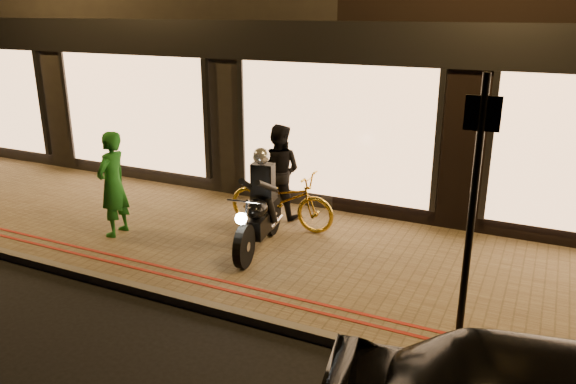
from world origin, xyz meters
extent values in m
plane|color=black|center=(0.00, 0.00, 0.00)|extent=(90.00, 90.00, 0.00)
cube|color=#726246|center=(0.00, 2.00, 0.06)|extent=(50.00, 4.00, 0.12)
cube|color=#59544C|center=(0.00, 0.05, 0.06)|extent=(50.00, 0.14, 0.12)
cube|color=maroon|center=(0.00, 0.45, 0.12)|extent=(50.00, 0.06, 0.01)
cube|color=maroon|center=(0.00, 0.65, 0.12)|extent=(50.00, 0.06, 0.01)
cube|color=black|center=(0.00, 3.95, 3.15)|extent=(48.00, 0.12, 0.70)
cube|color=#FFBC7F|center=(-4.50, 3.94, 1.61)|extent=(3.60, 0.06, 2.38)
cube|color=#FFBC7F|center=(0.00, 3.94, 1.61)|extent=(3.60, 0.06, 2.38)
cylinder|color=black|center=(-0.27, 1.19, 0.44)|extent=(0.22, 0.65, 0.64)
cylinder|color=black|center=(-0.48, 2.47, 0.44)|extent=(0.22, 0.65, 0.64)
cylinder|color=silver|center=(-0.27, 1.19, 0.44)|extent=(0.16, 0.16, 0.14)
cylinder|color=silver|center=(-0.48, 2.47, 0.44)|extent=(0.16, 0.16, 0.14)
cube|color=black|center=(-0.38, 1.88, 0.52)|extent=(0.37, 0.73, 0.30)
ellipsoid|color=black|center=(-0.36, 1.75, 0.82)|extent=(0.40, 0.55, 0.29)
cube|color=black|center=(-0.43, 2.17, 0.82)|extent=(0.31, 0.58, 0.09)
cylinder|color=silver|center=(-0.29, 1.33, 1.07)|extent=(0.60, 0.13, 0.03)
cylinder|color=silver|center=(-0.27, 1.24, 0.74)|extent=(0.10, 0.33, 0.71)
sphere|color=white|center=(-0.25, 1.10, 0.90)|extent=(0.20, 0.20, 0.17)
cylinder|color=silver|center=(-0.33, 2.34, 0.40)|extent=(0.16, 0.55, 0.07)
cube|color=black|center=(-0.41, 2.05, 1.17)|extent=(0.37, 0.27, 0.55)
sphere|color=#ADB0B4|center=(-0.40, 1.99, 1.58)|extent=(0.30, 0.30, 0.26)
cylinder|color=black|center=(-0.51, 1.70, 1.20)|extent=(0.26, 0.60, 0.34)
cylinder|color=black|center=(-0.20, 1.76, 1.20)|extent=(0.10, 0.60, 0.34)
cylinder|color=black|center=(-0.54, 1.98, 0.72)|extent=(0.23, 0.29, 0.46)
cylinder|color=black|center=(-0.26, 2.03, 0.72)|extent=(0.16, 0.28, 0.46)
cylinder|color=black|center=(2.88, 0.52, 1.62)|extent=(0.08, 0.08, 3.00)
cube|color=black|center=(2.88, 0.52, 2.72)|extent=(0.35, 0.04, 0.35)
imported|color=gold|center=(-0.47, 2.82, 0.62)|extent=(1.91, 0.71, 0.99)
imported|color=#1A651D|center=(-2.80, 1.35, 0.99)|extent=(0.48, 0.67, 1.74)
imported|color=black|center=(-0.75, 3.27, 0.96)|extent=(0.85, 0.67, 1.69)
camera|label=1|loc=(3.53, -5.23, 3.70)|focal=35.00mm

